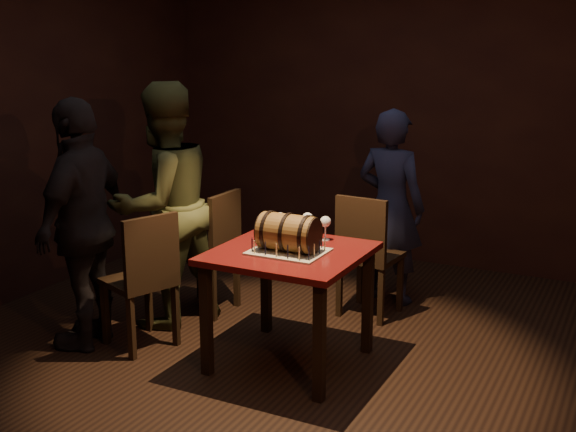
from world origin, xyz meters
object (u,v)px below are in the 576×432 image
(chair_back, at_px, (366,250))
(person_left_rear, at_px, (163,206))
(person_left_front, at_px, (84,224))
(chair_left_front, at_px, (145,274))
(wine_glass_left, at_px, (280,219))
(chair_left_rear, at_px, (214,245))
(wine_glass_right, at_px, (325,223))
(wine_glass_mid, at_px, (308,219))
(person_back, at_px, (391,207))
(barrel_cake, at_px, (288,233))
(pint_of_ale, at_px, (284,227))
(pub_table, at_px, (290,267))

(chair_back, height_order, person_left_rear, person_left_rear)
(chair_back, bearing_deg, person_left_front, -139.11)
(chair_left_front, bearing_deg, wine_glass_left, 34.51)
(chair_left_rear, bearing_deg, chair_back, 21.14)
(wine_glass_right, xyz_separation_m, chair_back, (0.04, 0.65, -0.35))
(wine_glass_left, xyz_separation_m, person_left_front, (-1.14, -0.61, -0.03))
(chair_back, bearing_deg, person_left_rear, -149.80)
(wine_glass_mid, distance_m, person_back, 1.07)
(chair_left_rear, xyz_separation_m, person_back, (1.09, 0.84, 0.24))
(wine_glass_right, height_order, person_left_rear, person_left_rear)
(barrel_cake, bearing_deg, person_back, 83.73)
(barrel_cake, distance_m, chair_left_front, 1.05)
(barrel_cake, distance_m, pint_of_ale, 0.34)
(wine_glass_right, bearing_deg, chair_left_front, -152.37)
(pub_table, distance_m, person_left_front, 1.41)
(chair_left_rear, bearing_deg, pub_table, -30.90)
(chair_left_front, bearing_deg, person_left_front, -166.15)
(wine_glass_right, relative_size, chair_left_front, 0.17)
(wine_glass_left, distance_m, person_left_rear, 0.91)
(pub_table, xyz_separation_m, wine_glass_mid, (-0.05, 0.35, 0.23))
(chair_back, xyz_separation_m, person_back, (0.03, 0.43, 0.24))
(person_left_rear, bearing_deg, chair_left_front, 38.45)
(wine_glass_mid, xyz_separation_m, chair_left_front, (-0.90, -0.59, -0.34))
(wine_glass_right, xyz_separation_m, chair_left_front, (-1.05, -0.55, -0.35))
(chair_back, bearing_deg, chair_left_front, -132.45)
(chair_left_front, relative_size, person_back, 0.61)
(chair_left_rear, bearing_deg, barrel_cake, -32.69)
(wine_glass_right, relative_size, person_left_rear, 0.09)
(wine_glass_left, xyz_separation_m, chair_left_rear, (-0.70, 0.28, -0.35))
(chair_left_rear, relative_size, person_back, 0.61)
(person_back, bearing_deg, wine_glass_right, 93.83)
(chair_left_rear, relative_size, chair_left_front, 1.00)
(wine_glass_mid, bearing_deg, chair_left_front, -147.00)
(wine_glass_left, distance_m, wine_glass_mid, 0.18)
(chair_left_front, distance_m, person_back, 1.99)
(chair_back, distance_m, chair_left_rear, 1.13)
(wine_glass_right, bearing_deg, chair_back, 86.20)
(pub_table, bearing_deg, chair_left_front, -165.89)
(pub_table, relative_size, chair_left_rear, 0.97)
(barrel_cake, height_order, person_left_rear, person_left_rear)
(wine_glass_mid, bearing_deg, barrel_cake, -81.27)
(pint_of_ale, distance_m, chair_back, 0.84)
(chair_left_front, bearing_deg, chair_left_rear, 87.39)
(chair_back, distance_m, person_left_front, 2.00)
(wine_glass_left, xyz_separation_m, person_back, (0.38, 1.12, -0.11))
(person_back, bearing_deg, person_left_front, 56.18)
(chair_back, bearing_deg, wine_glass_left, -117.23)
(wine_glass_right, xyz_separation_m, pint_of_ale, (-0.26, -0.07, -0.05))
(wine_glass_mid, bearing_deg, person_left_rear, -173.23)
(wine_glass_left, bearing_deg, person_left_front, -151.97)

